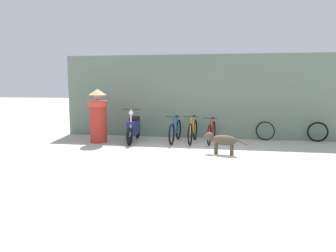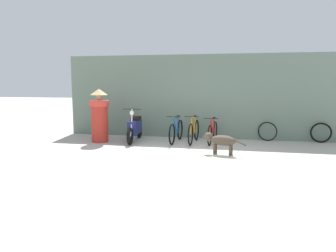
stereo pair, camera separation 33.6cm
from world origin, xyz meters
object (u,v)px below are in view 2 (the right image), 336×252
at_px(bicycle_0, 176,131).
at_px(spare_tire_right, 267,131).
at_px(bicycle_2, 213,132).
at_px(person_in_robes, 100,115).
at_px(spare_tire_left, 321,133).
at_px(motorcycle, 135,128).
at_px(stray_dog, 220,140).
at_px(bicycle_1, 194,131).

relative_size(bicycle_0, spare_tire_right, 2.71).
bearing_deg(bicycle_0, spare_tire_right, 109.31).
xyz_separation_m(bicycle_2, person_in_robes, (-3.64, -0.56, 0.53)).
distance_m(person_in_robes, spare_tire_left, 7.22).
bearing_deg(bicycle_0, bicycle_2, 97.42).
xyz_separation_m(motorcycle, spare_tire_left, (5.98, 0.98, -0.11)).
height_order(bicycle_2, motorcycle, motorcycle).
distance_m(stray_dog, spare_tire_right, 2.81).
relative_size(motorcycle, spare_tire_right, 2.97).
relative_size(bicycle_1, spare_tire_left, 2.52).
relative_size(stray_dog, person_in_robes, 0.68).
bearing_deg(bicycle_2, bicycle_0, -80.27).
bearing_deg(person_in_robes, bicycle_2, 179.86).
xyz_separation_m(stray_dog, spare_tire_right, (1.44, 2.41, -0.07)).
height_order(bicycle_0, bicycle_1, bicycle_1).
bearing_deg(motorcycle, spare_tire_right, 98.41).
xyz_separation_m(bicycle_1, stray_dog, (0.93, -1.61, 0.03)).
relative_size(motorcycle, person_in_robes, 1.10).
bearing_deg(spare_tire_right, bicycle_0, -164.55).
xyz_separation_m(bicycle_0, motorcycle, (-1.36, -0.17, 0.08)).
xyz_separation_m(bicycle_0, stray_dog, (1.51, -1.60, 0.03)).
xyz_separation_m(bicycle_0, bicycle_1, (0.58, 0.01, 0.01)).
height_order(bicycle_1, motorcycle, motorcycle).
distance_m(person_in_robes, spare_tire_right, 5.60).
height_order(bicycle_1, bicycle_2, bicycle_1).
height_order(bicycle_0, spare_tire_left, bicycle_0).
height_order(bicycle_1, person_in_robes, person_in_robes).
bearing_deg(bicycle_2, motorcycle, -78.47).
bearing_deg(bicycle_2, spare_tire_left, 108.31).
height_order(bicycle_1, spare_tire_right, bicycle_1).
relative_size(person_in_robes, spare_tire_left, 2.62).
bearing_deg(bicycle_2, stray_dog, 17.22).
distance_m(motorcycle, spare_tire_right, 4.43).
height_order(motorcycle, spare_tire_left, motorcycle).
bearing_deg(bicycle_1, spare_tire_right, 112.79).
relative_size(bicycle_0, motorcycle, 0.91).
xyz_separation_m(bicycle_0, spare_tire_right, (2.95, 0.82, -0.04)).
bearing_deg(bicycle_0, stray_dog, 47.21).
xyz_separation_m(bicycle_1, bicycle_2, (0.61, 0.06, -0.02)).
distance_m(bicycle_0, spare_tire_left, 4.69).
xyz_separation_m(bicycle_0, person_in_robes, (-2.46, -0.49, 0.52)).
height_order(bicycle_0, motorcycle, motorcycle).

